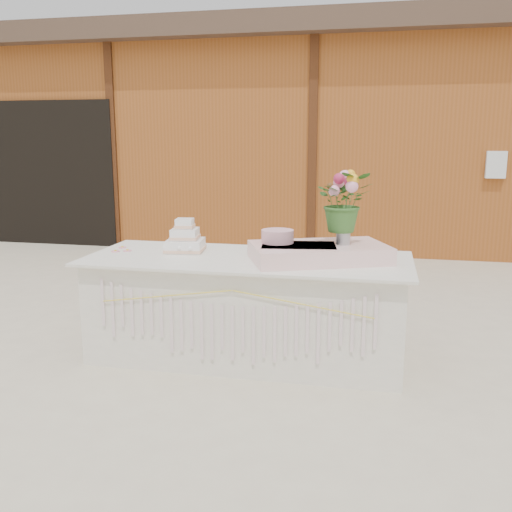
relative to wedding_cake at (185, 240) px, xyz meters
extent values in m
plane|color=beige|center=(0.53, -0.12, -0.86)|extent=(80.00, 80.00, 0.00)
cube|color=brown|center=(0.53, 5.88, 0.64)|extent=(12.00, 4.00, 3.00)
cube|color=#453327|center=(0.53, 5.88, 2.29)|extent=(12.60, 4.60, 0.30)
cube|color=black|center=(-3.67, 3.86, 0.24)|extent=(2.40, 0.08, 2.20)
cube|color=white|center=(0.53, -0.12, -0.48)|extent=(2.28, 0.88, 0.75)
cube|color=white|center=(0.53, -0.12, -0.10)|extent=(2.40, 1.00, 0.02)
cube|color=white|center=(0.00, 0.00, -0.04)|extent=(0.31, 0.31, 0.09)
cube|color=#F8BD9D|center=(0.00, 0.00, -0.07)|extent=(0.32, 0.32, 0.02)
cube|color=white|center=(0.00, 0.00, 0.05)|extent=(0.22, 0.22, 0.09)
cube|color=#F8BD9D|center=(0.00, 0.00, 0.03)|extent=(0.24, 0.24, 0.02)
cube|color=white|center=(0.00, 0.00, 0.13)|extent=(0.14, 0.14, 0.08)
cube|color=#F8BD9D|center=(0.00, 0.00, 0.11)|extent=(0.16, 0.16, 0.02)
cylinder|color=silver|center=(0.75, -0.13, -0.08)|extent=(0.26, 0.26, 0.02)
cylinder|color=silver|center=(0.75, -0.13, -0.05)|extent=(0.07, 0.07, 0.05)
cylinder|color=silver|center=(0.75, -0.13, -0.02)|extent=(0.30, 0.30, 0.01)
cylinder|color=#F3AFB6|center=(0.75, -0.13, 0.06)|extent=(0.23, 0.23, 0.14)
cube|color=#F6C7C6|center=(1.06, -0.13, -0.03)|extent=(1.09, 0.87, 0.12)
cylinder|color=#B2B1B6|center=(1.22, -0.09, 0.10)|extent=(0.10, 0.10, 0.14)
imported|color=#376729|center=(1.22, -0.09, 0.39)|extent=(0.44, 0.40, 0.43)
camera|label=1|loc=(1.47, -4.15, 0.78)|focal=40.00mm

